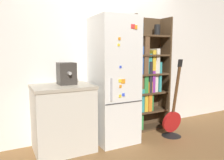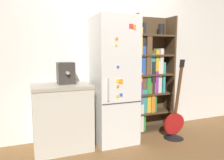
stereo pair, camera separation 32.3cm
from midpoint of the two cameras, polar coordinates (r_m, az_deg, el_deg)
The scene contains 7 objects.
ground_plane at distance 3.34m, azimuth -1.41°, elevation -16.02°, with size 16.00×16.00×0.00m, color olive.
wall_back at distance 3.50m, azimuth -4.89°, elevation 6.89°, with size 8.00×0.05×2.60m.
refrigerator at distance 3.21m, azimuth -2.48°, elevation -0.04°, with size 0.59×0.66×1.83m.
bookshelf at distance 3.71m, azimuth 5.90°, elevation 0.72°, with size 0.73×0.31×1.90m.
kitchen_counter at distance 3.09m, azimuth -15.68°, elevation -9.49°, with size 0.78×0.63×0.89m.
espresso_machine at distance 3.04m, azimuth -14.81°, elevation 1.65°, with size 0.23×0.29×0.30m.
guitar at distance 3.60m, azimuth 12.89°, elevation -11.52°, with size 0.34×0.31×1.22m.
Camera 1 is at (-1.48, -2.70, 1.33)m, focal length 35.00 mm.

